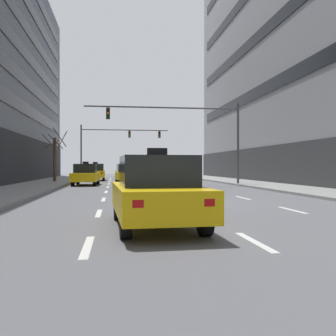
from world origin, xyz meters
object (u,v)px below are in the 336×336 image
(street_tree_0, at_px, (55,157))
(taxi_driving_1, at_px, (86,175))
(traffic_signal_1, at_px, (113,140))
(car_driving_0, at_px, (179,177))
(taxi_driving_2, at_px, (156,192))
(taxi_driving_5, at_px, (124,172))
(taxi_driving_4, at_px, (95,172))
(traffic_signal_0, at_px, (189,125))
(taxi_driving_3, at_px, (127,174))

(street_tree_0, bearing_deg, taxi_driving_1, -57.96)
(taxi_driving_1, relative_size, street_tree_0, 0.96)
(traffic_signal_1, bearing_deg, car_driving_0, -78.85)
(taxi_driving_2, distance_m, street_tree_0, 26.50)
(taxi_driving_5, bearing_deg, taxi_driving_4, -120.75)
(car_driving_0, bearing_deg, street_tree_0, 134.03)
(taxi_driving_1, bearing_deg, taxi_driving_5, 77.73)
(taxi_driving_1, xyz_separation_m, taxi_driving_5, (3.25, 14.93, 0.03))
(taxi_driving_1, distance_m, traffic_signal_0, 8.83)
(taxi_driving_3, height_order, street_tree_0, street_tree_0)
(street_tree_0, bearing_deg, traffic_signal_1, 68.95)
(taxi_driving_4, bearing_deg, traffic_signal_0, -55.67)
(traffic_signal_0, bearing_deg, taxi_driving_3, 132.56)
(taxi_driving_2, relative_size, traffic_signal_1, 0.43)
(taxi_driving_5, relative_size, street_tree_0, 0.98)
(taxi_driving_3, bearing_deg, taxi_driving_4, 116.07)
(taxi_driving_3, xyz_separation_m, taxi_driving_5, (0.01, 11.20, 0.04))
(taxi_driving_2, bearing_deg, taxi_driving_5, 89.93)
(taxi_driving_3, bearing_deg, traffic_signal_1, 95.13)
(taxi_driving_2, bearing_deg, taxi_driving_3, 89.94)
(taxi_driving_5, bearing_deg, taxi_driving_2, -90.07)
(car_driving_0, distance_m, taxi_driving_5, 20.16)
(taxi_driving_5, bearing_deg, street_tree_0, -122.08)
(street_tree_0, bearing_deg, taxi_driving_2, -76.32)
(traffic_signal_0, bearing_deg, taxi_driving_1, 170.52)
(taxi_driving_5, bearing_deg, traffic_signal_1, 113.39)
(car_driving_0, relative_size, traffic_signal_0, 0.36)
(taxi_driving_4, xyz_separation_m, traffic_signal_1, (1.73, 8.04, 3.90))
(taxi_driving_4, distance_m, traffic_signal_0, 14.04)
(taxi_driving_1, relative_size, taxi_driving_5, 0.98)
(car_driving_0, distance_m, taxi_driving_4, 16.09)
(car_driving_0, height_order, street_tree_0, street_tree_0)
(car_driving_0, distance_m, taxi_driving_3, 9.28)
(taxi_driving_3, relative_size, street_tree_0, 0.95)
(taxi_driving_5, distance_m, traffic_signal_0, 17.30)
(taxi_driving_1, distance_m, traffic_signal_1, 18.43)
(car_driving_0, height_order, traffic_signal_1, traffic_signal_1)
(taxi_driving_5, bearing_deg, traffic_signal_0, -74.14)
(taxi_driving_5, height_order, street_tree_0, street_tree_0)
(car_driving_0, xyz_separation_m, traffic_signal_0, (1.39, 3.66, 3.84))
(taxi_driving_2, relative_size, traffic_signal_0, 0.39)
(taxi_driving_3, distance_m, taxi_driving_5, 11.20)
(traffic_signal_0, distance_m, traffic_signal_1, 20.10)
(taxi_driving_3, bearing_deg, car_driving_0, -69.60)
(taxi_driving_4, bearing_deg, car_driving_0, -67.20)
(car_driving_0, height_order, taxi_driving_1, taxi_driving_1)
(taxi_driving_3, bearing_deg, taxi_driving_5, 89.93)
(taxi_driving_1, bearing_deg, car_driving_0, -37.55)
(taxi_driving_5, bearing_deg, car_driving_0, -80.80)
(taxi_driving_2, bearing_deg, car_driving_0, 78.38)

